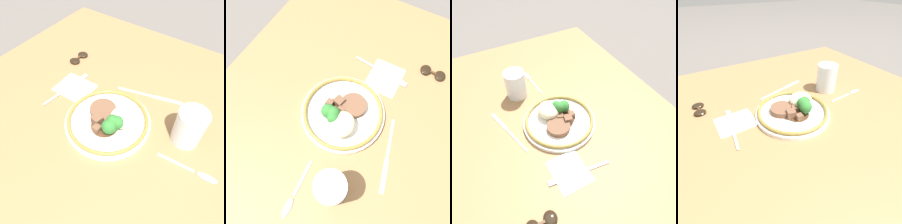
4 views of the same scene
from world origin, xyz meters
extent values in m
plane|color=#5B5651|center=(0.00, 0.00, 0.00)|extent=(8.00, 8.00, 0.00)
cube|color=olive|center=(0.00, 0.00, 0.02)|extent=(1.15, 0.97, 0.05)
cube|color=white|center=(-0.21, 0.00, 0.05)|extent=(0.12, 0.11, 0.00)
cylinder|color=white|center=(-0.03, -0.06, 0.05)|extent=(0.25, 0.25, 0.01)
torus|color=olive|center=(-0.03, -0.06, 0.07)|extent=(0.24, 0.24, 0.01)
ellipsoid|color=beige|center=(0.02, -0.04, 0.08)|extent=(0.08, 0.07, 0.05)
cylinder|color=brown|center=(-0.06, -0.04, 0.07)|extent=(0.08, 0.08, 0.02)
cylinder|color=#51331E|center=(-0.02, -0.08, 0.06)|extent=(0.08, 0.08, 0.00)
cube|color=brown|center=(-0.03, -0.11, 0.07)|extent=(0.02, 0.02, 0.02)
cube|color=brown|center=(-0.02, -0.07, 0.07)|extent=(0.03, 0.03, 0.02)
cube|color=brown|center=(-0.05, -0.08, 0.07)|extent=(0.03, 0.03, 0.03)
cylinder|color=#5B8E47|center=(0.00, -0.08, 0.07)|extent=(0.01, 0.01, 0.02)
sphere|color=#2D702D|center=(0.00, -0.08, 0.10)|extent=(0.04, 0.04, 0.04)
cylinder|color=#5B8E47|center=(0.00, -0.09, 0.07)|extent=(0.02, 0.02, 0.01)
sphere|color=#2D702D|center=(0.00, -0.09, 0.09)|extent=(0.04, 0.04, 0.04)
cylinder|color=#5B8E47|center=(0.01, -0.07, 0.07)|extent=(0.01, 0.01, 0.02)
sphere|color=#2D702D|center=(0.01, -0.07, 0.09)|extent=(0.04, 0.04, 0.04)
cylinder|color=yellow|center=(0.18, 0.02, 0.09)|extent=(0.07, 0.07, 0.08)
cylinder|color=silver|center=(0.18, 0.02, 0.10)|extent=(0.08, 0.08, 0.11)
cube|color=silver|center=(-0.23, -0.06, 0.05)|extent=(0.02, 0.12, 0.00)
cube|color=silver|center=(-0.22, 0.04, 0.05)|extent=(0.02, 0.07, 0.00)
cube|color=silver|center=(-0.02, 0.10, 0.05)|extent=(0.13, 0.04, 0.00)
cube|color=silver|center=(0.08, 0.13, 0.05)|extent=(0.09, 0.04, 0.00)
cube|color=silver|center=(0.19, -0.06, 0.05)|extent=(0.10, 0.01, 0.00)
ellipsoid|color=silver|center=(0.28, -0.06, 0.05)|extent=(0.05, 0.02, 0.01)
ellipsoid|color=black|center=(-0.30, 0.11, 0.05)|extent=(0.04, 0.04, 0.01)
cube|color=#472D19|center=(-0.30, 0.13, 0.06)|extent=(0.01, 0.02, 0.00)
camera|label=1|loc=(0.21, -0.38, 0.58)|focal=35.00mm
camera|label=2|loc=(0.21, 0.06, 0.67)|focal=35.00mm
camera|label=3|loc=(-0.48, 0.16, 0.65)|focal=35.00mm
camera|label=4|loc=(-0.28, -0.47, 0.42)|focal=28.00mm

